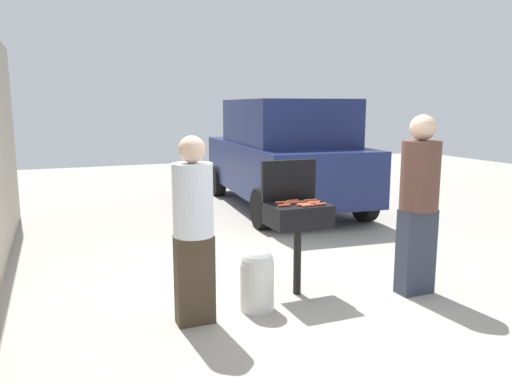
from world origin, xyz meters
TOP-DOWN VIEW (x-y plane):
  - ground_plane at (0.00, 0.00)m, footprint 24.00×24.00m
  - bbq_grill at (0.19, -0.07)m, footprint 0.60×0.44m
  - grill_lid_open at (0.19, 0.15)m, footprint 0.60×0.05m
  - hot_dog_0 at (0.21, -0.24)m, footprint 0.13×0.03m
  - hot_dog_1 at (0.19, -0.16)m, footprint 0.13×0.03m
  - hot_dog_2 at (0.10, -0.05)m, footprint 0.13×0.03m
  - hot_dog_3 at (0.32, -0.15)m, footprint 0.13×0.04m
  - hot_dog_4 at (0.35, -0.10)m, footprint 0.13×0.04m
  - hot_dog_5 at (0.00, -0.14)m, footprint 0.13×0.03m
  - hot_dog_6 at (0.35, -0.22)m, footprint 0.13×0.04m
  - hot_dog_7 at (0.37, -0.00)m, footprint 0.13×0.04m
  - hot_dog_8 at (0.18, 0.04)m, footprint 0.13×0.03m
  - hot_dog_9 at (0.19, -0.19)m, footprint 0.13×0.04m
  - hot_dog_10 at (0.23, -0.04)m, footprint 0.13×0.03m
  - hot_dog_11 at (0.04, -0.00)m, footprint 0.13×0.04m
  - propane_tank at (-0.35, -0.30)m, footprint 0.32×0.32m
  - person_left at (-0.97, -0.36)m, footprint 0.35×0.35m
  - person_right at (1.33, -0.50)m, footprint 0.38×0.38m
  - parked_minivan at (1.94, 4.00)m, footprint 2.32×4.54m

SIDE VIEW (x-z plane):
  - ground_plane at x=0.00m, z-range 0.00..0.00m
  - propane_tank at x=-0.35m, z-range 0.01..0.63m
  - bbq_grill at x=0.19m, z-range 0.33..1.27m
  - person_left at x=-0.97m, z-range 0.07..1.74m
  - hot_dog_0 at x=0.21m, z-range 0.94..0.97m
  - hot_dog_1 at x=0.19m, z-range 0.94..0.97m
  - hot_dog_2 at x=0.10m, z-range 0.94..0.97m
  - hot_dog_3 at x=0.32m, z-range 0.94..0.97m
  - hot_dog_4 at x=0.35m, z-range 0.94..0.97m
  - hot_dog_5 at x=0.00m, z-range 0.94..0.97m
  - hot_dog_6 at x=0.35m, z-range 0.94..0.97m
  - hot_dog_7 at x=0.37m, z-range 0.94..0.97m
  - hot_dog_8 at x=0.18m, z-range 0.94..0.97m
  - hot_dog_9 at x=0.19m, z-range 0.94..0.97m
  - hot_dog_10 at x=0.23m, z-range 0.94..0.97m
  - hot_dog_11 at x=0.04m, z-range 0.94..0.97m
  - person_right at x=1.33m, z-range 0.08..1.91m
  - parked_minivan at x=1.94m, z-range 0.02..2.04m
  - grill_lid_open at x=0.19m, z-range 0.94..1.36m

